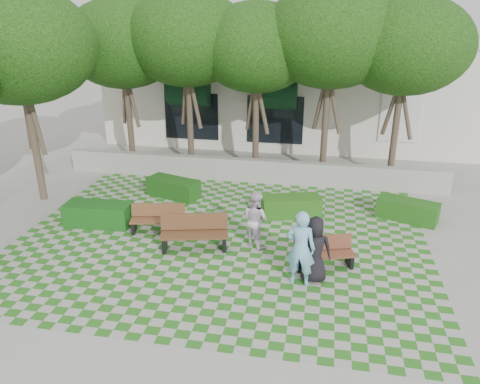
% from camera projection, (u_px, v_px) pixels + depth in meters
% --- Properties ---
extents(ground, '(90.00, 90.00, 0.00)m').
position_uv_depth(ground, '(212.00, 257.00, 12.94)').
color(ground, gray).
rests_on(ground, ground).
extents(lawn, '(12.00, 12.00, 0.00)m').
position_uv_depth(lawn, '(220.00, 241.00, 13.85)').
color(lawn, '#2B721E').
rests_on(lawn, ground).
extents(sidewalk_south, '(16.00, 2.00, 0.01)m').
position_uv_depth(sidewalk_south, '(151.00, 381.00, 8.65)').
color(sidewalk_south, '#9E9B93').
rests_on(sidewalk_south, ground).
extents(sidewalk_west, '(2.00, 12.00, 0.01)m').
position_uv_depth(sidewalk_west, '(3.00, 221.00, 15.10)').
color(sidewalk_west, '#9E9B93').
rests_on(sidewalk_west, ground).
extents(retaining_wall, '(15.00, 0.36, 0.90)m').
position_uv_depth(retaining_wall, '(250.00, 170.00, 18.44)').
color(retaining_wall, '#9E9B93').
rests_on(retaining_wall, ground).
extents(bench_east, '(1.67, 0.99, 0.83)m').
position_uv_depth(bench_east, '(324.00, 253.00, 12.35)').
color(bench_east, brown).
rests_on(bench_east, ground).
extents(bench_mid, '(2.00, 1.06, 1.00)m').
position_uv_depth(bench_mid, '(194.00, 233.00, 13.26)').
color(bench_mid, '#50311B').
rests_on(bench_mid, ground).
extents(bench_west, '(1.71, 0.85, 0.86)m').
position_uv_depth(bench_west, '(158.00, 219.00, 14.29)').
color(bench_west, brown).
rests_on(bench_west, ground).
extents(hedge_east, '(2.02, 1.38, 0.66)m').
position_uv_depth(hedge_east, '(408.00, 210.00, 15.13)').
color(hedge_east, '#1C4D14').
rests_on(hedge_east, ground).
extents(hedge_midright, '(2.05, 1.29, 0.67)m').
position_uv_depth(hedge_midright, '(291.00, 206.00, 15.40)').
color(hedge_midright, '#215215').
rests_on(hedge_midright, ground).
extents(hedge_midleft, '(2.06, 1.34, 0.67)m').
position_uv_depth(hedge_midleft, '(173.00, 188.00, 16.97)').
color(hedge_midleft, '#164512').
rests_on(hedge_midleft, ground).
extents(hedge_west, '(2.09, 0.92, 0.72)m').
position_uv_depth(hedge_west, '(99.00, 214.00, 14.75)').
color(hedge_west, '#134814').
rests_on(hedge_west, ground).
extents(person_blue, '(0.77, 0.55, 1.98)m').
position_uv_depth(person_blue, '(301.00, 248.00, 11.37)').
color(person_blue, '#79BADE').
rests_on(person_blue, ground).
extents(person_dark, '(0.90, 0.63, 1.73)m').
position_uv_depth(person_dark, '(315.00, 250.00, 11.56)').
color(person_dark, black).
rests_on(person_dark, ground).
extents(person_white, '(1.01, 0.97, 1.65)m').
position_uv_depth(person_white, '(255.00, 219.00, 13.30)').
color(person_white, silver).
rests_on(person_white, ground).
extents(tree_row, '(17.70, 13.40, 7.41)m').
position_uv_depth(tree_row, '(199.00, 45.00, 16.79)').
color(tree_row, '#47382B').
rests_on(tree_row, ground).
extents(building, '(18.00, 8.92, 5.15)m').
position_uv_depth(building, '(292.00, 87.00, 24.70)').
color(building, silver).
rests_on(building, ground).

